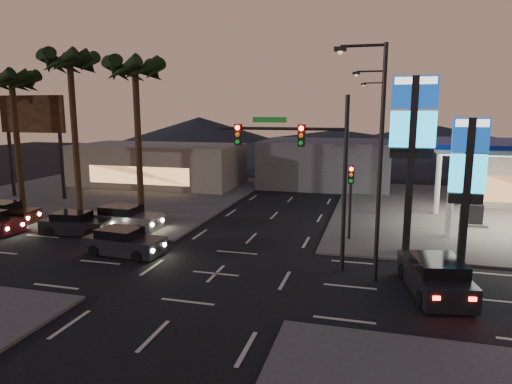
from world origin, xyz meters
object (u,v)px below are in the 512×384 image
(car_lane_a_front, at_px, (124,242))
(car_lane_b_mid, at_px, (75,224))
(car_lane_b_rear, at_px, (3,214))
(traffic_signal_mast, at_px, (307,157))
(pylon_sign_short, at_px, (468,168))
(suv_station, at_px, (435,276))
(car_lane_b_front, at_px, (125,219))
(pylon_sign_tall, at_px, (413,129))

(car_lane_a_front, bearing_deg, car_lane_b_mid, 150.74)
(car_lane_a_front, bearing_deg, car_lane_b_rear, 161.74)
(traffic_signal_mast, xyz_separation_m, car_lane_a_front, (-9.32, -0.52, -4.60))
(pylon_sign_short, distance_m, car_lane_b_rear, 27.89)
(suv_station, bearing_deg, traffic_signal_mast, 162.23)
(car_lane_b_front, distance_m, car_lane_b_rear, 8.49)
(traffic_signal_mast, xyz_separation_m, car_lane_b_mid, (-14.20, 2.21, -4.61))
(pylon_sign_tall, height_order, suv_station, pylon_sign_tall)
(car_lane_a_front, xyz_separation_m, car_lane_b_mid, (-4.88, 2.74, -0.01))
(pylon_sign_tall, bearing_deg, car_lane_b_mid, -176.07)
(car_lane_b_rear, bearing_deg, traffic_signal_mast, -8.70)
(traffic_signal_mast, bearing_deg, pylon_sign_tall, 36.52)
(car_lane_a_front, distance_m, suv_station, 14.96)
(car_lane_b_mid, relative_size, car_lane_b_rear, 0.93)
(pylon_sign_short, height_order, car_lane_b_mid, pylon_sign_short)
(pylon_sign_short, relative_size, car_lane_a_front, 1.64)
(pylon_sign_short, height_order, car_lane_a_front, pylon_sign_short)
(car_lane_a_front, relative_size, suv_station, 0.88)
(car_lane_b_front, xyz_separation_m, car_lane_b_mid, (-2.30, -1.70, -0.07))
(traffic_signal_mast, xyz_separation_m, car_lane_b_front, (-11.90, 3.91, -4.54))
(car_lane_b_rear, bearing_deg, car_lane_a_front, -18.26)
(car_lane_a_front, height_order, suv_station, suv_station)
(pylon_sign_tall, xyz_separation_m, car_lane_b_front, (-16.65, 0.40, -5.70))
(pylon_sign_tall, relative_size, car_lane_a_front, 2.10)
(traffic_signal_mast, relative_size, car_lane_b_mid, 1.91)
(pylon_sign_short, distance_m, suv_station, 6.07)
(car_lane_b_front, height_order, car_lane_b_rear, car_lane_b_front)
(suv_station, bearing_deg, car_lane_a_front, 175.14)
(pylon_sign_tall, distance_m, car_lane_b_front, 17.60)
(suv_station, bearing_deg, car_lane_b_front, 161.94)
(car_lane_b_mid, bearing_deg, pylon_sign_tall, 3.93)
(car_lane_b_front, bearing_deg, car_lane_a_front, -59.78)
(pylon_sign_short, xyz_separation_m, car_lane_a_front, (-16.56, -3.04, -4.03))
(car_lane_b_mid, distance_m, suv_station, 20.19)
(pylon_sign_tall, height_order, pylon_sign_short, pylon_sign_tall)
(pylon_sign_tall, xyz_separation_m, pylon_sign_short, (2.50, -1.00, -1.74))
(car_lane_a_front, xyz_separation_m, suv_station, (14.91, -1.27, 0.09))
(car_lane_b_front, bearing_deg, car_lane_b_mid, -143.53)
(pylon_sign_tall, height_order, car_lane_b_rear, pylon_sign_tall)
(traffic_signal_mast, distance_m, car_lane_b_front, 13.32)
(pylon_sign_short, bearing_deg, car_lane_b_front, 175.82)
(car_lane_b_mid, height_order, car_lane_b_rear, car_lane_b_rear)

